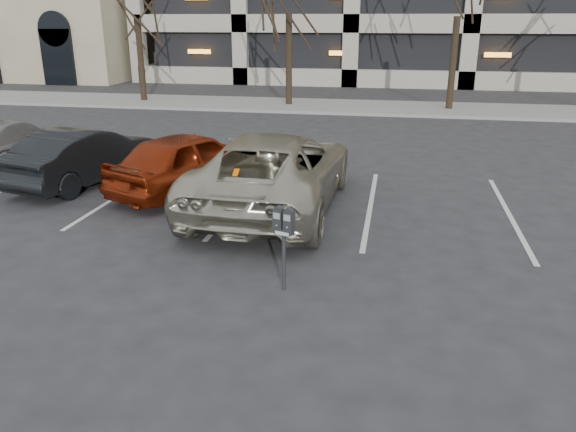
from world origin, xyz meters
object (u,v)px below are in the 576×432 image
(suv_silver, at_px, (274,170))
(car_silver, at_px, (7,144))
(parking_meter, at_px, (284,228))
(car_dark, at_px, (85,156))
(car_red, at_px, (190,161))

(suv_silver, bearing_deg, car_silver, -12.42)
(parking_meter, height_order, suv_silver, suv_silver)
(suv_silver, bearing_deg, parking_meter, 105.65)
(suv_silver, relative_size, car_silver, 1.30)
(car_dark, xyz_separation_m, car_silver, (-2.72, 0.84, -0.02))
(car_silver, bearing_deg, parking_meter, 144.95)
(parking_meter, bearing_deg, car_dark, 159.73)
(suv_silver, distance_m, car_dark, 4.92)
(suv_silver, bearing_deg, car_dark, -10.29)
(suv_silver, height_order, car_silver, suv_silver)
(suv_silver, xyz_separation_m, car_silver, (-7.54, 1.82, -0.15))
(car_red, relative_size, car_dark, 1.02)
(car_red, bearing_deg, car_dark, 19.42)
(parking_meter, xyz_separation_m, car_silver, (-8.51, 5.53, -0.31))
(parking_meter, distance_m, car_silver, 10.15)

